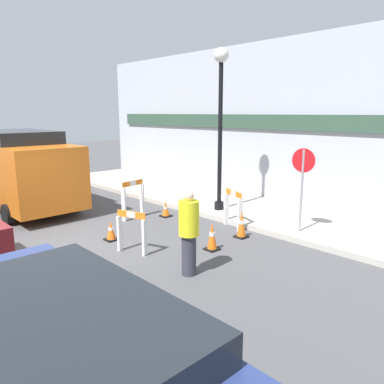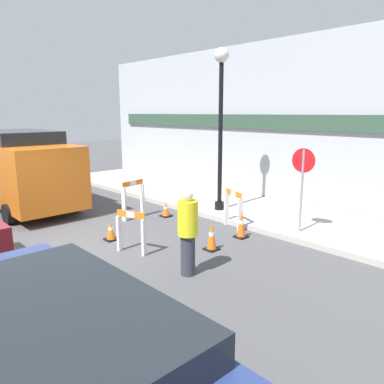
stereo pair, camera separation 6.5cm
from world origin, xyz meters
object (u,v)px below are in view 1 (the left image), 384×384
(streetlamp_post, at_px, (221,108))
(work_van, at_px, (19,167))
(person_worker, at_px, (189,231))
(stop_sign, at_px, (302,176))

(streetlamp_post, relative_size, work_van, 0.87)
(work_van, bearing_deg, streetlamp_post, 39.78)
(streetlamp_post, bearing_deg, person_worker, -54.81)
(stop_sign, distance_m, work_van, 8.91)
(streetlamp_post, xyz_separation_m, stop_sign, (2.91, -0.14, -1.69))
(streetlamp_post, bearing_deg, work_van, -140.22)
(stop_sign, bearing_deg, streetlamp_post, -8.70)
(work_van, bearing_deg, stop_sign, 27.04)
(stop_sign, bearing_deg, work_van, 21.03)
(stop_sign, relative_size, work_van, 0.38)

